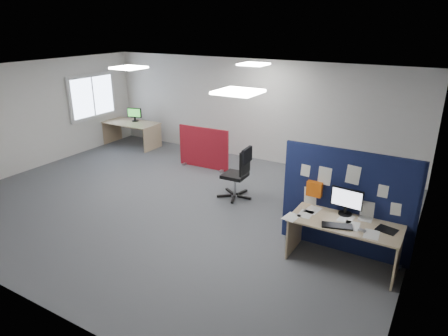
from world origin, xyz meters
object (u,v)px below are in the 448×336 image
at_px(navy_divider, 346,202).
at_px(monitor_second, 135,114).
at_px(red_divider, 204,148).
at_px(office_chair, 240,170).
at_px(main_desk, 345,231).
at_px(monitor_main, 347,200).
at_px(second_desk, 132,128).

height_order(navy_divider, monitor_second, navy_divider).
bearing_deg(red_divider, office_chair, -37.61).
bearing_deg(main_desk, red_divider, 149.28).
height_order(monitor_second, office_chair, office_chair).
relative_size(navy_divider, red_divider, 1.49).
distance_m(monitor_main, office_chair, 2.74).
relative_size(second_desk, monitor_second, 3.95).
bearing_deg(red_divider, main_desk, -32.91).
relative_size(monitor_main, second_desk, 0.30).
distance_m(monitor_main, monitor_second, 7.78).
height_order(red_divider, monitor_second, monitor_second).
bearing_deg(monitor_second, monitor_main, -39.56).
bearing_deg(monitor_second, red_divider, -30.04).
bearing_deg(office_chair, monitor_main, -26.64).
height_order(monitor_main, office_chair, monitor_main).
distance_m(main_desk, office_chair, 2.89).
xyz_separation_m(main_desk, monitor_main, (-0.08, 0.23, 0.42)).
relative_size(monitor_main, office_chair, 0.44).
bearing_deg(monitor_main, office_chair, 160.78).
distance_m(navy_divider, red_divider, 4.73).
distance_m(main_desk, monitor_second, 7.96).
height_order(red_divider, second_desk, red_divider).
bearing_deg(second_desk, monitor_second, 86.11).
relative_size(red_divider, office_chair, 1.26).
xyz_separation_m(main_desk, office_chair, (-2.57, 1.33, 0.09)).
distance_m(monitor_second, office_chair, 5.07).
distance_m(red_divider, second_desk, 3.02).
bearing_deg(monitor_second, navy_divider, -38.79).
relative_size(monitor_second, office_chair, 0.38).
bearing_deg(monitor_second, second_desk, -110.60).
height_order(navy_divider, main_desk, navy_divider).
bearing_deg(monitor_main, main_desk, -66.66).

